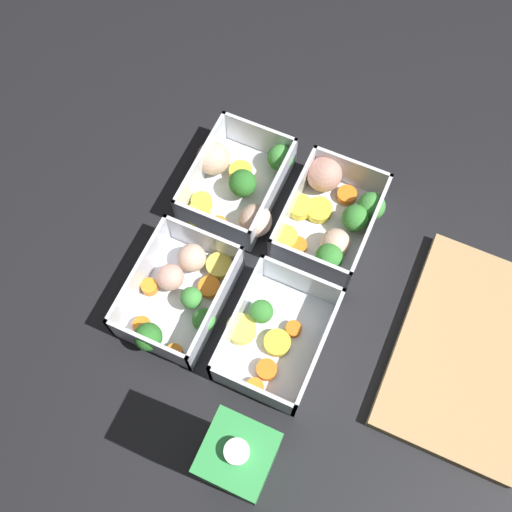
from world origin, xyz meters
TOP-DOWN VIEW (x-y plane):
  - ground_plane at (0.00, 0.00)m, footprint 4.00×4.00m
  - container_near_left at (-0.09, -0.07)m, footprint 0.17×0.15m
  - container_near_right at (0.09, -0.07)m, footprint 0.17×0.12m
  - container_far_left at (-0.10, 0.07)m, footprint 0.18×0.14m
  - container_far_right at (0.09, 0.06)m, footprint 0.17×0.13m
  - juice_carton at (0.25, 0.09)m, footprint 0.07×0.07m
  - cutting_board at (0.01, 0.30)m, footprint 0.28×0.18m

SIDE VIEW (x-z plane):
  - ground_plane at x=0.00m, z-range 0.00..0.00m
  - cutting_board at x=0.01m, z-range 0.00..0.02m
  - container_far_right at x=0.09m, z-range -0.01..0.05m
  - container_near_right at x=0.09m, z-range -0.01..0.05m
  - container_near_left at x=-0.09m, z-range -0.01..0.05m
  - container_far_left at x=-0.10m, z-range -0.01..0.05m
  - juice_carton at x=0.25m, z-range -0.01..0.20m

